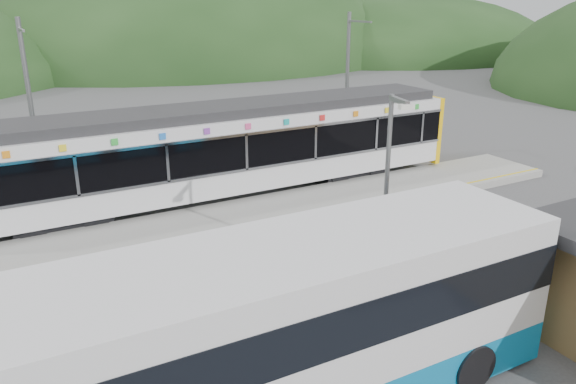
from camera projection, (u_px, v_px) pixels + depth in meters
ground at (316, 251)px, 17.86m from camera, size 120.00×120.00×0.00m
hills at (372, 178)px, 25.06m from camera, size 146.00×149.00×26.00m
platform at (269, 213)px, 20.53m from camera, size 26.00×3.20×0.30m
yellow_line at (286, 221)px, 19.41m from camera, size 26.00×0.10×0.01m
train at (219, 149)px, 21.78m from camera, size 20.44×3.01×3.74m
catenary_mast_west at (32, 112)px, 20.52m from camera, size 0.18×1.80×7.00m
catenary_mast_east at (347, 85)px, 26.93m from camera, size 0.18×1.80×7.00m
bus at (251, 344)px, 10.23m from camera, size 12.57×3.04×3.42m
lamp_post at (390, 179)px, 14.32m from camera, size 0.38×1.00×5.40m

